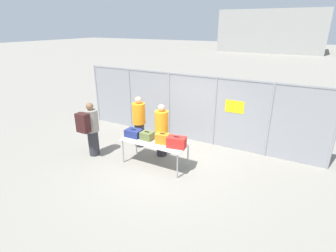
# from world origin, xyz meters

# --- Properties ---
(ground_plane) EXTENTS (120.00, 120.00, 0.00)m
(ground_plane) POSITION_xyz_m (0.00, 0.00, 0.00)
(ground_plane) COLOR gray
(fence_section) EXTENTS (8.76, 0.07, 2.36)m
(fence_section) POSITION_xyz_m (0.01, 2.08, 1.23)
(fence_section) COLOR gray
(fence_section) RESTS_ON ground_plane
(inspection_table) EXTENTS (1.94, 0.80, 0.76)m
(inspection_table) POSITION_xyz_m (-0.16, -0.10, 0.71)
(inspection_table) COLOR silver
(inspection_table) RESTS_ON ground_plane
(suitcase_navy) EXTENTS (0.47, 0.35, 0.24)m
(suitcase_navy) POSITION_xyz_m (-0.89, -0.11, 0.87)
(suitcase_navy) COLOR navy
(suitcase_navy) RESTS_ON inspection_table
(suitcase_olive) EXTENTS (0.36, 0.29, 0.26)m
(suitcase_olive) POSITION_xyz_m (-0.41, -0.11, 0.88)
(suitcase_olive) COLOR #566033
(suitcase_olive) RESTS_ON inspection_table
(suitcase_orange) EXTENTS (0.42, 0.29, 0.31)m
(suitcase_orange) POSITION_xyz_m (0.12, -0.12, 0.91)
(suitcase_orange) COLOR orange
(suitcase_orange) RESTS_ON inspection_table
(suitcase_red) EXTENTS (0.55, 0.39, 0.32)m
(suitcase_red) POSITION_xyz_m (0.57, -0.15, 0.91)
(suitcase_red) COLOR red
(suitcase_red) RESTS_ON inspection_table
(traveler_hooded) EXTENTS (0.43, 0.66, 1.72)m
(traveler_hooded) POSITION_xyz_m (-2.19, -0.55, 0.95)
(traveler_hooded) COLOR #2D2D33
(traveler_hooded) RESTS_ON ground_plane
(security_worker_near) EXTENTS (0.42, 0.42, 1.69)m
(security_worker_near) POSITION_xyz_m (-0.29, 0.54, 0.87)
(security_worker_near) COLOR #2D2D33
(security_worker_near) RESTS_ON ground_plane
(security_worker_far) EXTENTS (0.43, 0.43, 1.74)m
(security_worker_far) POSITION_xyz_m (-1.29, 0.77, 0.90)
(security_worker_far) COLOR #2D2D33
(security_worker_far) RESTS_ON ground_plane
(utility_trailer) EXTENTS (3.57, 2.06, 0.73)m
(utility_trailer) POSITION_xyz_m (1.29, 3.55, 0.43)
(utility_trailer) COLOR #4C6B47
(utility_trailer) RESTS_ON ground_plane
(distant_hangar) EXTENTS (14.71, 9.69, 5.95)m
(distant_hangar) POSITION_xyz_m (-2.91, 39.79, 2.98)
(distant_hangar) COLOR #999993
(distant_hangar) RESTS_ON ground_plane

